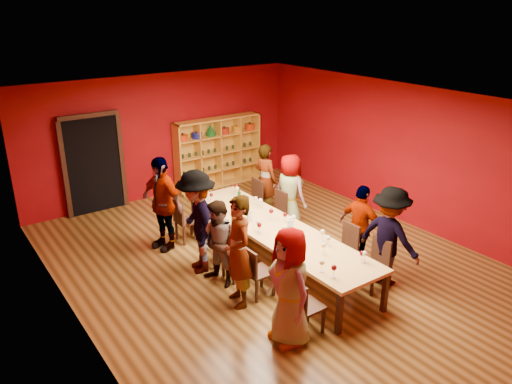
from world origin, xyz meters
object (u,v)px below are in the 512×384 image
shelving_unit (217,149)px  chair_person_right_4 (253,197)px  chair_person_left_4 (184,219)px  person_left_3 (197,222)px  chair_person_left_0 (303,304)px  person_right_3 (290,192)px  person_left_1 (238,252)px  tasting_table (275,230)px  person_left_2 (219,244)px  person_left_4 (162,203)px  chair_person_right_0 (376,261)px  wine_bottle (239,196)px  spittoon_bowl (288,231)px  chair_person_left_3 (213,240)px  chair_person_right_3 (277,209)px  chair_person_left_2 (233,254)px  person_left_0 (290,287)px  person_right_1 (361,226)px  person_right_4 (265,180)px  person_right_0 (389,237)px  chair_person_right_1 (346,245)px

shelving_unit → chair_person_right_4: bearing=-101.8°
chair_person_left_4 → chair_person_right_4: bearing=4.9°
person_left_3 → chair_person_left_4: person_left_3 is taller
chair_person_right_4 → chair_person_left_0: bearing=-115.3°
chair_person_left_0 → person_right_3: person_right_3 is taller
person_left_1 → person_left_3: (0.00, 1.32, 0.02)m
chair_person_left_0 → tasting_table: bearing=63.8°
person_left_2 → person_left_4: bearing=174.1°
chair_person_right_0 → chair_person_left_4: bearing=118.0°
tasting_table → wine_bottle: 1.47m
person_left_4 → spittoon_bowl: size_ratio=6.81×
chair_person_left_0 → chair_person_left_4: size_ratio=1.00×
shelving_unit → person_left_3: bearing=-125.8°
person_left_3 → chair_person_right_0: bearing=59.8°
chair_person_left_3 → chair_person_right_3: size_ratio=1.00×
tasting_table → person_left_3: size_ratio=2.38×
chair_person_left_3 → wine_bottle: size_ratio=3.22×
chair_person_left_2 → chair_person_right_0: (1.82, -1.61, 0.00)m
person_left_0 → person_left_1: 1.20m
person_right_1 → person_right_4: bearing=-7.2°
person_left_0 → person_right_4: (2.42, 3.84, -0.05)m
chair_person_left_2 → person_right_1: person_right_1 is taller
person_left_3 → chair_person_right_4: 2.56m
chair_person_right_3 → wine_bottle: bearing=157.2°
person_left_0 → wine_bottle: person_left_0 is taller
person_left_0 → person_left_2: size_ratio=1.16×
tasting_table → person_left_3: 1.42m
tasting_table → chair_person_right_3: chair_person_right_3 is taller
shelving_unit → chair_person_right_0: (-0.49, -5.91, -0.49)m
chair_person_left_3 → wine_bottle: bearing=35.7°
person_left_0 → person_right_1: bearing=118.1°
person_right_0 → chair_person_left_0: bearing=90.3°
chair_person_left_3 → wine_bottle: (1.09, 0.78, 0.36)m
person_left_2 → person_right_3: size_ratio=0.93×
chair_person_left_3 → chair_person_right_3: (1.82, 0.47, 0.00)m
spittoon_bowl → chair_person_left_2: bearing=158.0°
tasting_table → person_right_4: (1.24, 1.99, 0.13)m
chair_person_left_2 → person_left_3: (-0.32, 0.65, 0.45)m
person_left_1 → chair_person_left_2: bearing=167.8°
chair_person_right_0 → chair_person_right_4: 3.58m
person_left_2 → person_right_3: bearing=103.4°
chair_person_left_2 → person_left_2: (-0.27, 0.00, 0.26)m
chair_person_left_3 → chair_person_right_1: bearing=-40.5°
chair_person_left_4 → chair_person_right_3: 1.95m
person_left_0 → person_right_4: person_left_0 is taller
chair_person_left_4 → person_left_4: 0.62m
chair_person_left_3 → chair_person_left_4: (0.00, 1.17, 0.00)m
wine_bottle → chair_person_left_0: bearing=-108.2°
person_right_0 → chair_person_right_3: 2.77m
person_right_0 → tasting_table: bearing=29.9°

